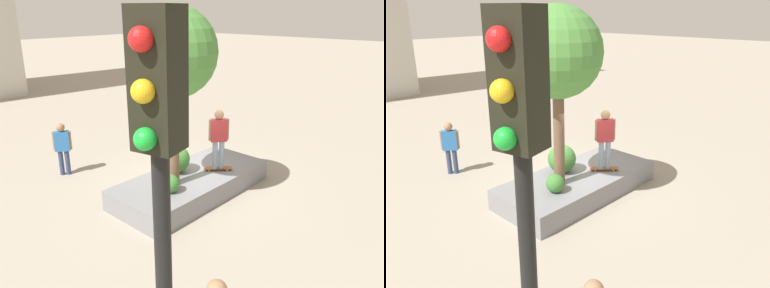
# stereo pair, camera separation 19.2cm
# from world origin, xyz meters

# --- Properties ---
(ground_plane) EXTENTS (120.00, 120.00, 0.00)m
(ground_plane) POSITION_xyz_m (0.00, 0.00, 0.00)
(ground_plane) COLOR #9E9384
(planter_ledge) EXTENTS (4.57, 2.03, 0.57)m
(planter_ledge) POSITION_xyz_m (0.39, 0.30, 0.29)
(planter_ledge) COLOR gray
(planter_ledge) RESTS_ON ground
(plaza_tree) EXTENTS (2.19, 2.19, 4.48)m
(plaza_tree) POSITION_xyz_m (1.15, 0.37, 3.92)
(plaza_tree) COLOR brown
(plaza_tree) RESTS_ON planter_ledge
(boxwood_shrub) EXTENTS (0.47, 0.47, 0.47)m
(boxwood_shrub) POSITION_xyz_m (1.55, 0.62, 0.81)
(boxwood_shrub) COLOR #3D7A33
(boxwood_shrub) RESTS_ON planter_ledge
(hedge_clump) EXTENTS (0.79, 0.79, 0.79)m
(hedge_clump) POSITION_xyz_m (0.56, -0.15, 0.97)
(hedge_clump) COLOR #3D7A33
(hedge_clump) RESTS_ON planter_ledge
(skateboard) EXTENTS (0.71, 0.71, 0.07)m
(skateboard) POSITION_xyz_m (-0.34, 0.64, 0.63)
(skateboard) COLOR brown
(skateboard) RESTS_ON planter_ledge
(skateboarder) EXTENTS (0.48, 0.43, 1.70)m
(skateboarder) POSITION_xyz_m (-0.34, 0.64, 1.63)
(skateboarder) COLOR #8C9EB7
(skateboarder) RESTS_ON skateboard
(traffic_light_corner) EXTENTS (0.37, 0.33, 4.93)m
(traffic_light_corner) POSITION_xyz_m (6.02, 5.14, 3.34)
(traffic_light_corner) COLOR black
(traffic_light_corner) RESTS_ON ground
(pedestrian_crossing) EXTENTS (0.47, 0.43, 1.67)m
(pedestrian_crossing) POSITION_xyz_m (2.11, -3.52, 0.97)
(pedestrian_crossing) COLOR navy
(pedestrian_crossing) RESTS_ON ground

